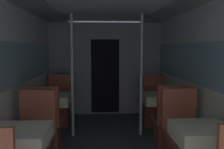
{
  "coord_description": "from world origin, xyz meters",
  "views": [
    {
      "loc": [
        -0.12,
        -1.52,
        1.5
      ],
      "look_at": [
        0.07,
        2.42,
        1.09
      ],
      "focal_mm": 40.0,
      "sensor_mm": 36.0,
      "label": 1
    }
  ],
  "objects": [
    {
      "name": "dining_table_right_1",
      "position": [
        0.92,
        2.7,
        0.6
      ],
      "size": [
        0.57,
        0.57,
        0.72
      ],
      "color": "#4C4C51",
      "rests_on": "ground_plane"
    },
    {
      "name": "support_pole_right_1",
      "position": [
        0.59,
        2.7,
        1.04
      ],
      "size": [
        0.05,
        0.05,
        2.09
      ],
      "color": "silver",
      "rests_on": "ground_plane"
    },
    {
      "name": "chair_right_far_0",
      "position": [
        0.92,
        1.47,
        0.29
      ],
      "size": [
        0.45,
        0.45,
        0.98
      ],
      "rotation": [
        0.0,
        0.0,
        3.14
      ],
      "color": "brown",
      "rests_on": "ground_plane"
    },
    {
      "name": "support_pole_left_1",
      "position": [
        -0.59,
        2.7,
        1.04
      ],
      "size": [
        0.05,
        0.05,
        2.09
      ],
      "color": "silver",
      "rests_on": "ground_plane"
    },
    {
      "name": "bulkhead_far",
      "position": [
        0.0,
        4.17,
        1.04
      ],
      "size": [
        2.52,
        0.09,
        2.09
      ],
      "color": "gray",
      "rests_on": "ground_plane"
    },
    {
      "name": "wall_right",
      "position": [
        1.28,
        1.94,
        1.08
      ],
      "size": [
        0.05,
        6.69,
        2.09
      ],
      "color": "silver",
      "rests_on": "ground_plane"
    },
    {
      "name": "chair_left_far_0",
      "position": [
        -0.92,
        1.47,
        0.29
      ],
      "size": [
        0.45,
        0.45,
        0.98
      ],
      "rotation": [
        0.0,
        0.0,
        3.14
      ],
      "color": "brown",
      "rests_on": "ground_plane"
    },
    {
      "name": "ceiling_panel",
      "position": [
        0.0,
        1.94,
        2.13
      ],
      "size": [
        2.57,
        6.69,
        0.07
      ],
      "color": "white",
      "rests_on": "wall_left"
    },
    {
      "name": "wall_left",
      "position": [
        -1.28,
        1.94,
        1.08
      ],
      "size": [
        0.05,
        6.69,
        2.09
      ],
      "color": "silver",
      "rests_on": "ground_plane"
    },
    {
      "name": "chair_right_far_1",
      "position": [
        0.92,
        3.29,
        0.29
      ],
      "size": [
        0.45,
        0.45,
        0.98
      ],
      "rotation": [
        0.0,
        0.0,
        3.14
      ],
      "color": "brown",
      "rests_on": "ground_plane"
    },
    {
      "name": "chair_right_near_1",
      "position": [
        0.92,
        2.11,
        0.29
      ],
      "size": [
        0.45,
        0.45,
        0.98
      ],
      "color": "brown",
      "rests_on": "ground_plane"
    },
    {
      "name": "dining_table_left_0",
      "position": [
        -0.92,
        0.88,
        0.6
      ],
      "size": [
        0.57,
        0.57,
        0.72
      ],
      "color": "#4C4C51",
      "rests_on": "ground_plane"
    },
    {
      "name": "dining_table_left_1",
      "position": [
        -0.92,
        2.7,
        0.6
      ],
      "size": [
        0.57,
        0.57,
        0.72
      ],
      "color": "#4C4C51",
      "rests_on": "ground_plane"
    },
    {
      "name": "chair_left_near_1",
      "position": [
        -0.92,
        2.11,
        0.29
      ],
      "size": [
        0.45,
        0.45,
        0.98
      ],
      "color": "brown",
      "rests_on": "ground_plane"
    },
    {
      "name": "chair_left_far_1",
      "position": [
        -0.92,
        3.29,
        0.29
      ],
      "size": [
        0.45,
        0.45,
        0.98
      ],
      "rotation": [
        0.0,
        0.0,
        3.14
      ],
      "color": "brown",
      "rests_on": "ground_plane"
    },
    {
      "name": "dining_table_right_0",
      "position": [
        0.92,
        0.88,
        0.6
      ],
      "size": [
        0.57,
        0.57,
        0.72
      ],
      "color": "#4C4C51",
      "rests_on": "ground_plane"
    }
  ]
}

